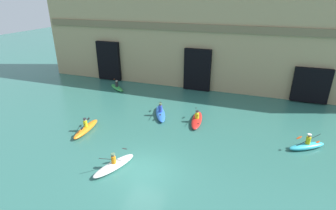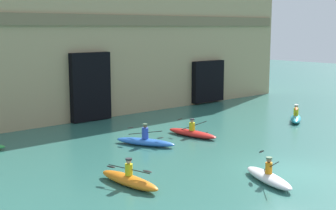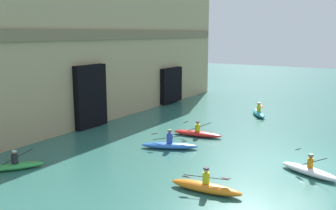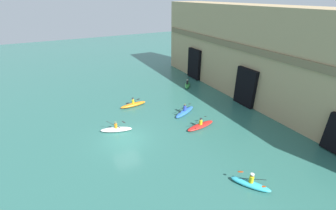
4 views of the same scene
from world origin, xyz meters
name	(u,v)px [view 1 (image 1 of 4)]	position (x,y,z in m)	size (l,w,h in m)	color
ground_plane	(144,171)	(0.00, 0.00, 0.00)	(120.00, 120.00, 0.00)	#2D665B
cliff_bluff	(208,36)	(-0.06, 18.62, 5.74)	(40.06, 5.89, 11.55)	tan
kayak_blue	(160,113)	(-1.89, 7.89, 0.24)	(2.24, 3.49, 1.21)	blue
kayak_white	(114,165)	(-1.88, -0.37, 0.23)	(1.88, 3.26, 1.23)	white
kayak_red	(197,120)	(1.54, 7.75, 0.22)	(1.28, 3.57, 1.07)	red
kayak_orange	(86,128)	(-6.49, 3.15, 0.25)	(0.97, 3.40, 1.15)	orange
kayak_green	(117,87)	(-9.20, 12.87, 0.22)	(2.73, 2.29, 1.11)	green
kayak_cyan	(307,146)	(9.98, 6.23, 0.26)	(2.76, 2.15, 1.19)	#33B2C6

